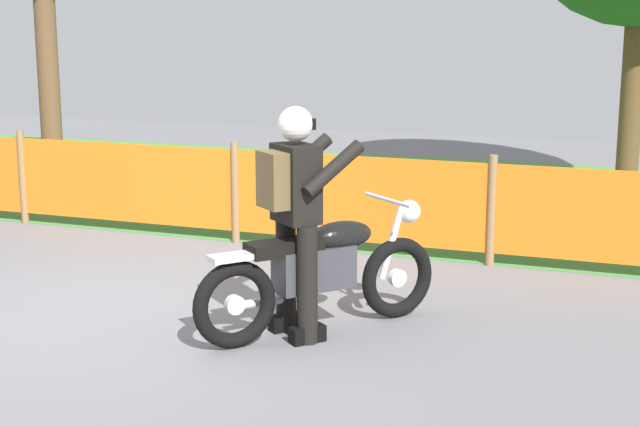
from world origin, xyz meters
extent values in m
cube|color=slate|center=(0.00, 0.00, -0.01)|extent=(24.00, 24.00, 0.02)
cube|color=#4C8C3D|center=(0.00, 5.73, 0.01)|extent=(24.00, 6.47, 0.01)
cylinder|color=olive|center=(-2.64, 2.50, 0.53)|extent=(0.08, 0.08, 1.05)
cylinder|color=olive|center=(0.00, 2.50, 0.53)|extent=(0.08, 0.08, 1.05)
cylinder|color=olive|center=(2.64, 2.50, 0.53)|extent=(0.08, 0.08, 1.05)
cube|color=orange|center=(-1.32, 2.50, 0.54)|extent=(2.56, 0.02, 0.85)
cube|color=orange|center=(1.32, 2.50, 0.54)|extent=(2.56, 0.02, 0.85)
cube|color=orange|center=(3.96, 2.50, 0.54)|extent=(2.56, 0.02, 0.85)
cylinder|color=brown|center=(-3.62, 4.41, 1.58)|extent=(0.28, 0.28, 3.15)
cylinder|color=brown|center=(3.65, 6.45, 1.32)|extent=(0.28, 0.28, 2.63)
torus|color=black|center=(2.25, 0.69, 0.32)|extent=(0.49, 0.56, 0.63)
cylinder|color=silver|center=(2.25, 0.69, 0.32)|extent=(0.13, 0.15, 0.14)
torus|color=black|center=(1.37, -0.38, 0.32)|extent=(0.49, 0.56, 0.63)
cylinder|color=silver|center=(1.37, -0.38, 0.32)|extent=(0.13, 0.15, 0.14)
cube|color=#38383D|center=(1.78, 0.12, 0.50)|extent=(0.56, 0.61, 0.32)
ellipsoid|color=black|center=(1.92, 0.29, 0.71)|extent=(0.51, 0.55, 0.22)
cube|color=black|center=(1.62, -0.08, 0.68)|extent=(0.52, 0.57, 0.10)
cube|color=silver|center=(1.37, -0.38, 0.66)|extent=(0.35, 0.38, 0.04)
cylinder|color=silver|center=(2.21, 0.65, 0.61)|extent=(0.19, 0.21, 0.56)
sphere|color=white|center=(2.31, 0.77, 0.83)|extent=(0.25, 0.25, 0.18)
cylinder|color=silver|center=(2.19, 0.61, 0.94)|extent=(0.48, 0.40, 0.03)
cylinder|color=silver|center=(1.48, -0.03, 0.25)|extent=(0.40, 0.47, 0.07)
cylinder|color=black|center=(1.56, 0.10, 0.43)|extent=(0.21, 0.21, 0.86)
cube|color=black|center=(1.56, 0.10, 0.06)|extent=(0.25, 0.27, 0.12)
cylinder|color=black|center=(1.81, -0.10, 0.43)|extent=(0.21, 0.21, 0.86)
cube|color=black|center=(1.81, -0.10, 0.06)|extent=(0.25, 0.27, 0.12)
cube|color=black|center=(1.68, 0.00, 1.14)|extent=(0.43, 0.41, 0.56)
cylinder|color=black|center=(1.63, 0.28, 1.26)|extent=(0.38, 0.44, 0.38)
cylinder|color=black|center=(1.97, 0.00, 1.26)|extent=(0.38, 0.44, 0.38)
sphere|color=white|center=(1.68, 0.00, 1.56)|extent=(0.35, 0.35, 0.25)
cube|color=black|center=(1.75, 0.08, 1.56)|extent=(0.16, 0.14, 0.08)
cube|color=brown|center=(1.58, -0.13, 1.18)|extent=(0.32, 0.30, 0.40)
camera|label=1|loc=(4.18, -6.17, 2.32)|focal=53.31mm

